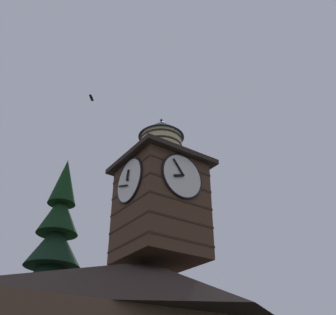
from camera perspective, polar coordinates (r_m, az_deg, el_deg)
clock_tower at (r=19.58m, az=-1.11°, el=-5.60°), size 4.28×4.28×8.12m
pine_tree_behind at (r=24.26m, az=-17.32°, el=-19.06°), size 5.61×5.61×14.84m
moon at (r=56.71m, az=-9.82°, el=-19.28°), size 1.49×1.49×1.49m
flying_bird_high at (r=24.61m, az=-11.18°, el=8.59°), size 0.49×0.55×0.12m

